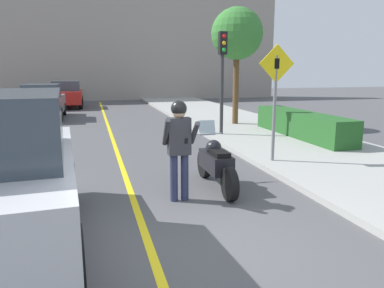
{
  "coord_description": "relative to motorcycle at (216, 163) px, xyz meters",
  "views": [
    {
      "loc": [
        -1.27,
        -4.5,
        2.35
      ],
      "look_at": [
        0.66,
        2.61,
        0.89
      ],
      "focal_mm": 35.0,
      "sensor_mm": 36.0,
      "label": 1
    }
  ],
  "objects": [
    {
      "name": "ground_plane",
      "position": [
        -1.1,
        -2.42,
        -0.5
      ],
      "size": [
        80.0,
        80.0,
        0.0
      ],
      "primitive_type": "plane",
      "color": "#4C4C4F"
    },
    {
      "name": "sidewalk_curb",
      "position": [
        3.7,
        1.58,
        -0.44
      ],
      "size": [
        4.4,
        44.0,
        0.13
      ],
      "color": "#9E9E99",
      "rests_on": "ground"
    },
    {
      "name": "road_center_line",
      "position": [
        -1.7,
        3.58,
        -0.5
      ],
      "size": [
        0.12,
        36.0,
        0.01
      ],
      "color": "yellow",
      "rests_on": "ground"
    },
    {
      "name": "building_backdrop",
      "position": [
        -1.1,
        23.58,
        3.72
      ],
      "size": [
        28.0,
        1.2,
        8.45
      ],
      "color": "gray",
      "rests_on": "ground"
    },
    {
      "name": "motorcycle",
      "position": [
        0.0,
        0.0,
        0.0
      ],
      "size": [
        0.62,
        2.2,
        1.29
      ],
      "color": "black",
      "rests_on": "ground"
    },
    {
      "name": "person_biker",
      "position": [
        -0.88,
        -0.56,
        0.63
      ],
      "size": [
        0.59,
        0.49,
        1.83
      ],
      "color": "#282D4C",
      "rests_on": "ground"
    },
    {
      "name": "crossing_sign",
      "position": [
        1.94,
        1.32,
        1.32
      ],
      "size": [
        0.91,
        0.08,
        2.81
      ],
      "color": "slate",
      "rests_on": "sidewalk_curb"
    },
    {
      "name": "traffic_light",
      "position": [
        2.03,
        5.34,
        2.06
      ],
      "size": [
        0.26,
        0.3,
        3.48
      ],
      "color": "#2D2D30",
      "rests_on": "sidewalk_curb"
    },
    {
      "name": "hedge_row",
      "position": [
        4.5,
        4.25,
        0.04
      ],
      "size": [
        0.9,
        4.93,
        0.82
      ],
      "color": "#235623",
      "rests_on": "sidewalk_curb"
    },
    {
      "name": "street_tree",
      "position": [
        3.46,
        7.66,
        3.24
      ],
      "size": [
        2.08,
        2.08,
        4.69
      ],
      "color": "brown",
      "rests_on": "sidewalk_curb"
    },
    {
      "name": "parked_car_grey",
      "position": [
        -4.58,
        12.49,
        0.35
      ],
      "size": [
        1.88,
        4.2,
        1.68
      ],
      "color": "black",
      "rests_on": "ground"
    },
    {
      "name": "parked_car_red",
      "position": [
        -3.78,
        17.99,
        0.35
      ],
      "size": [
        1.88,
        4.2,
        1.68
      ],
      "color": "black",
      "rests_on": "ground"
    },
    {
      "name": "parked_car_green",
      "position": [
        -4.48,
        24.37,
        0.35
      ],
      "size": [
        1.88,
        4.2,
        1.68
      ],
      "color": "black",
      "rests_on": "ground"
    }
  ]
}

